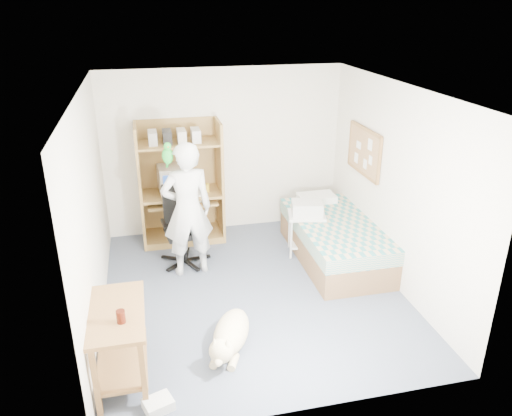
# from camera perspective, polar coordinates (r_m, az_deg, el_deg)

# --- Properties ---
(floor) EXTENTS (4.00, 4.00, 0.00)m
(floor) POSITION_cam_1_polar(r_m,az_deg,el_deg) (6.34, -0.34, -9.54)
(floor) COLOR #434B5B
(floor) RESTS_ON ground
(wall_back) EXTENTS (3.60, 0.02, 2.50)m
(wall_back) POSITION_cam_1_polar(r_m,az_deg,el_deg) (7.62, -3.67, 6.46)
(wall_back) COLOR silver
(wall_back) RESTS_ON floor
(wall_right) EXTENTS (0.02, 4.00, 2.50)m
(wall_right) POSITION_cam_1_polar(r_m,az_deg,el_deg) (6.38, 15.64, 2.33)
(wall_right) COLOR silver
(wall_right) RESTS_ON floor
(wall_left) EXTENTS (0.02, 4.00, 2.50)m
(wall_left) POSITION_cam_1_polar(r_m,az_deg,el_deg) (5.68, -18.38, -0.54)
(wall_left) COLOR silver
(wall_left) RESTS_ON floor
(ceiling) EXTENTS (3.60, 4.00, 0.02)m
(ceiling) POSITION_cam_1_polar(r_m,az_deg,el_deg) (5.43, -0.40, 13.37)
(ceiling) COLOR white
(ceiling) RESTS_ON wall_back
(computer_hutch) EXTENTS (1.20, 0.63, 1.80)m
(computer_hutch) POSITION_cam_1_polar(r_m,az_deg,el_deg) (7.44, -8.58, 2.34)
(computer_hutch) COLOR olive
(computer_hutch) RESTS_ON floor
(bed) EXTENTS (1.02, 2.02, 0.66)m
(bed) POSITION_cam_1_polar(r_m,az_deg,el_deg) (7.06, 8.92, -3.56)
(bed) COLOR brown
(bed) RESTS_ON floor
(side_desk) EXTENTS (0.50, 1.00, 0.75)m
(side_desk) POSITION_cam_1_polar(r_m,az_deg,el_deg) (4.97, -15.36, -13.75)
(side_desk) COLOR brown
(side_desk) RESTS_ON floor
(corkboard) EXTENTS (0.04, 0.94, 0.66)m
(corkboard) POSITION_cam_1_polar(r_m,az_deg,el_deg) (7.06, 12.25, 6.35)
(corkboard) COLOR #9E7647
(corkboard) RESTS_ON wall_right
(office_chair) EXTENTS (0.61, 0.61, 1.08)m
(office_chair) POSITION_cam_1_polar(r_m,az_deg,el_deg) (6.92, -8.35, -3.18)
(office_chair) COLOR black
(office_chair) RESTS_ON floor
(person) EXTENTS (0.70, 0.50, 1.80)m
(person) POSITION_cam_1_polar(r_m,az_deg,el_deg) (6.43, -7.85, -0.21)
(person) COLOR silver
(person) RESTS_ON floor
(parrot) EXTENTS (0.13, 0.23, 0.36)m
(parrot) POSITION_cam_1_polar(r_m,az_deg,el_deg) (6.18, -10.08, 6.05)
(parrot) COLOR #127E1A
(parrot) RESTS_ON person
(dog) EXTENTS (0.61, 1.02, 0.41)m
(dog) POSITION_cam_1_polar(r_m,az_deg,el_deg) (5.33, -2.99, -14.28)
(dog) COLOR beige
(dog) RESTS_ON floor
(printer_cart) EXTENTS (0.58, 0.51, 0.61)m
(printer_cart) POSITION_cam_1_polar(r_m,az_deg,el_deg) (7.10, 5.76, -2.19)
(printer_cart) COLOR silver
(printer_cart) RESTS_ON floor
(printer) EXTENTS (0.48, 0.40, 0.18)m
(printer) POSITION_cam_1_polar(r_m,az_deg,el_deg) (6.98, 5.86, 0.01)
(printer) COLOR beige
(printer) RESTS_ON printer_cart
(crt_monitor) EXTENTS (0.43, 0.46, 0.38)m
(crt_monitor) POSITION_cam_1_polar(r_m,az_deg,el_deg) (7.39, -9.51, 3.30)
(crt_monitor) COLOR beige
(crt_monitor) RESTS_ON computer_hutch
(keyboard) EXTENTS (0.45, 0.16, 0.03)m
(keyboard) POSITION_cam_1_polar(r_m,az_deg,el_deg) (7.35, -8.12, 0.84)
(keyboard) COLOR beige
(keyboard) RESTS_ON computer_hutch
(pencil_cup) EXTENTS (0.08, 0.08, 0.12)m
(pencil_cup) POSITION_cam_1_polar(r_m,az_deg,el_deg) (7.39, -5.66, 2.34)
(pencil_cup) COLOR gold
(pencil_cup) RESTS_ON computer_hutch
(drink_glass) EXTENTS (0.08, 0.08, 0.12)m
(drink_glass) POSITION_cam_1_polar(r_m,az_deg,el_deg) (4.64, -15.19, -11.89)
(drink_glass) COLOR #3A1209
(drink_glass) RESTS_ON side_desk
(floor_box_a) EXTENTS (0.30, 0.27, 0.10)m
(floor_box_a) POSITION_cam_1_polar(r_m,az_deg,el_deg) (4.86, -11.10, -21.17)
(floor_box_a) COLOR silver
(floor_box_a) RESTS_ON floor
(floor_box_b) EXTENTS (0.23, 0.26, 0.08)m
(floor_box_b) POSITION_cam_1_polar(r_m,az_deg,el_deg) (5.38, -14.24, -16.57)
(floor_box_b) COLOR #A7A7A2
(floor_box_b) RESTS_ON floor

